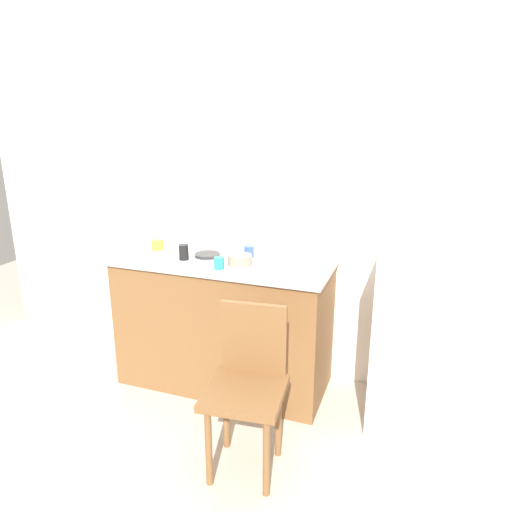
% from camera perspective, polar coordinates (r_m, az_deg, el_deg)
% --- Properties ---
extents(ground_plane, '(8.00, 8.00, 0.00)m').
position_cam_1_polar(ground_plane, '(2.95, -4.41, -21.84)').
color(ground_plane, '#BCB2A3').
extents(back_wall, '(4.80, 0.10, 2.68)m').
position_cam_1_polar(back_wall, '(3.28, 2.29, 8.03)').
color(back_wall, white).
rests_on(back_wall, ground_plane).
extents(cabinet_base, '(1.42, 0.60, 0.89)m').
position_cam_1_polar(cabinet_base, '(3.31, -3.82, -8.21)').
color(cabinet_base, brown).
rests_on(cabinet_base, ground_plane).
extents(countertop, '(1.46, 0.64, 0.04)m').
position_cam_1_polar(countertop, '(3.14, -3.99, -0.52)').
color(countertop, '#B7B7BC').
rests_on(countertop, cabinet_base).
extents(faucet, '(0.02, 0.02, 0.29)m').
position_cam_1_polar(faucet, '(3.34, -3.47, 3.50)').
color(faucet, '#B7B7BC').
rests_on(faucet, countertop).
extents(refrigerator, '(0.58, 0.59, 1.12)m').
position_cam_1_polar(refrigerator, '(3.03, 19.83, -9.28)').
color(refrigerator, white).
rests_on(refrigerator, ground_plane).
extents(chair, '(0.44, 0.44, 0.89)m').
position_cam_1_polar(chair, '(2.54, -1.01, -15.00)').
color(chair, brown).
rests_on(chair, ground_plane).
extents(dish_tray, '(0.28, 0.20, 0.05)m').
position_cam_1_polar(dish_tray, '(2.92, 4.08, -0.93)').
color(dish_tray, white).
rests_on(dish_tray, countertop).
extents(terracotta_bowl, '(0.15, 0.15, 0.06)m').
position_cam_1_polar(terracotta_bowl, '(2.97, -1.97, -0.46)').
color(terracotta_bowl, gray).
rests_on(terracotta_bowl, countertop).
extents(hotplate, '(0.17, 0.17, 0.02)m').
position_cam_1_polar(hotplate, '(3.16, -5.94, 0.14)').
color(hotplate, '#2D2D2D').
rests_on(hotplate, countertop).
extents(cup_blue, '(0.07, 0.07, 0.07)m').
position_cam_1_polar(cup_blue, '(3.13, -0.86, 0.55)').
color(cup_blue, blue).
rests_on(cup_blue, countertop).
extents(cup_teal, '(0.06, 0.06, 0.07)m').
position_cam_1_polar(cup_teal, '(2.89, -4.52, -0.85)').
color(cup_teal, teal).
rests_on(cup_teal, countertop).
extents(cup_yellow, '(0.08, 0.08, 0.07)m').
position_cam_1_polar(cup_yellow, '(3.37, -11.87, 1.34)').
color(cup_yellow, yellow).
rests_on(cup_yellow, countertop).
extents(cup_black, '(0.06, 0.06, 0.10)m').
position_cam_1_polar(cup_black, '(3.10, -8.78, 0.47)').
color(cup_black, black).
rests_on(cup_black, countertop).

